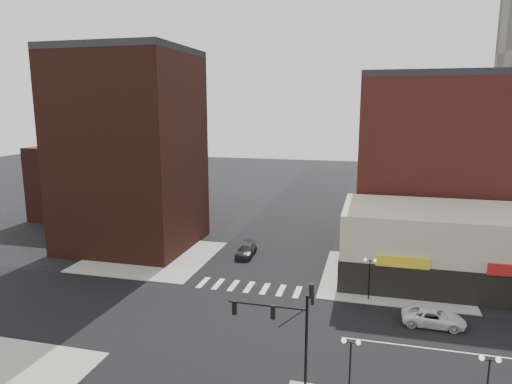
% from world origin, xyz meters
% --- Properties ---
extents(ground, '(240.00, 240.00, 0.00)m').
position_xyz_m(ground, '(0.00, 0.00, 0.00)').
color(ground, black).
rests_on(ground, ground).
extents(road_ew, '(200.00, 14.00, 0.02)m').
position_xyz_m(road_ew, '(0.00, 0.00, 0.01)').
color(road_ew, black).
rests_on(road_ew, ground).
extents(road_ns, '(14.00, 200.00, 0.02)m').
position_xyz_m(road_ns, '(0.00, 0.00, 0.01)').
color(road_ns, black).
rests_on(road_ns, ground).
extents(sidewalk_nw, '(15.00, 15.00, 0.12)m').
position_xyz_m(sidewalk_nw, '(-14.50, 14.50, 0.06)').
color(sidewalk_nw, gray).
rests_on(sidewalk_nw, ground).
extents(sidewalk_ne, '(15.00, 15.00, 0.12)m').
position_xyz_m(sidewalk_ne, '(14.50, 14.50, 0.06)').
color(sidewalk_ne, gray).
rests_on(sidewalk_ne, ground).
extents(building_nw, '(16.00, 15.00, 25.00)m').
position_xyz_m(building_nw, '(-19.00, 18.50, 12.50)').
color(building_nw, '#3C1B13').
rests_on(building_nw, ground).
extents(building_nw_low, '(20.00, 18.00, 12.00)m').
position_xyz_m(building_nw_low, '(-32.00, 34.00, 6.00)').
color(building_nw_low, '#3C1B13').
rests_on(building_nw_low, ground).
extents(building_ne_midrise, '(18.00, 15.00, 22.00)m').
position_xyz_m(building_ne_midrise, '(19.00, 29.50, 11.00)').
color(building_ne_midrise, maroon).
rests_on(building_ne_midrise, ground).
extents(building_ne_row, '(24.20, 12.20, 8.00)m').
position_xyz_m(building_ne_row, '(21.00, 15.00, 3.30)').
color(building_ne_row, '#BEB397').
rests_on(building_ne_row, ground).
extents(traffic_signal, '(5.59, 3.09, 7.77)m').
position_xyz_m(traffic_signal, '(7.24, -7.83, 4.96)').
color(traffic_signal, black).
rests_on(traffic_signal, ground).
extents(street_lamp_se_a, '(1.22, 0.32, 4.16)m').
position_xyz_m(street_lamp_se_a, '(11.00, -8.00, 3.29)').
color(street_lamp_se_a, black).
rests_on(street_lamp_se_a, sidewalk_se).
extents(street_lamp_se_b, '(1.22, 0.32, 4.16)m').
position_xyz_m(street_lamp_se_b, '(19.00, -8.00, 3.29)').
color(street_lamp_se_b, black).
rests_on(street_lamp_se_b, sidewalk_se).
extents(street_lamp_ne, '(1.22, 0.32, 4.16)m').
position_xyz_m(street_lamp_ne, '(12.00, 8.00, 3.29)').
color(street_lamp_ne, black).
rests_on(street_lamp_ne, sidewalk_ne).
extents(white_suv, '(5.33, 2.54, 1.47)m').
position_xyz_m(white_suv, '(17.49, 4.12, 0.73)').
color(white_suv, white).
rests_on(white_suv, ground).
extents(dark_sedan_north, '(2.20, 5.03, 1.44)m').
position_xyz_m(dark_sedan_north, '(-3.10, 17.79, 0.72)').
color(dark_sedan_north, black).
rests_on(dark_sedan_north, ground).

